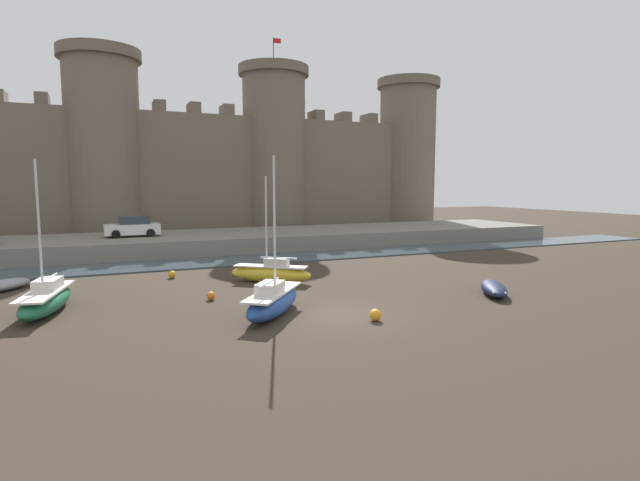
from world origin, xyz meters
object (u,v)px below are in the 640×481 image
at_px(sailboat_midflat_right, 46,299).
at_px(rowboat_midflat_left, 2,285).
at_px(rowboat_near_channel_right, 494,288).
at_px(mooring_buoy_near_channel, 211,296).
at_px(mooring_buoy_mid_mud, 172,274).
at_px(mooring_buoy_near_shore, 375,315).
at_px(sailboat_foreground_centre, 271,272).
at_px(car_quay_centre_east, 133,227).
at_px(sailboat_midflat_centre, 273,301).

bearing_deg(sailboat_midflat_right, rowboat_midflat_left, 113.26).
relative_size(sailboat_midflat_right, rowboat_midflat_left, 2.01).
xyz_separation_m(sailboat_midflat_right, rowboat_midflat_left, (-2.52, 5.86, -0.28)).
height_order(rowboat_near_channel_right, mooring_buoy_near_channel, rowboat_near_channel_right).
relative_size(mooring_buoy_mid_mud, mooring_buoy_near_channel, 1.07).
bearing_deg(mooring_buoy_near_shore, sailboat_foreground_centre, 98.52).
xyz_separation_m(mooring_buoy_near_shore, mooring_buoy_near_channel, (-5.33, 6.27, -0.04)).
relative_size(rowboat_near_channel_right, sailboat_foreground_centre, 0.59).
bearing_deg(mooring_buoy_near_shore, mooring_buoy_near_channel, 130.37).
height_order(sailboat_foreground_centre, car_quay_centre_east, sailboat_foreground_centre).
relative_size(sailboat_midflat_centre, mooring_buoy_near_shore, 13.68).
bearing_deg(mooring_buoy_mid_mud, sailboat_foreground_centre, -35.77).
distance_m(mooring_buoy_mid_mud, car_quay_centre_east, 12.32).
bearing_deg(sailboat_midflat_centre, sailboat_midflat_right, 153.81).
bearing_deg(rowboat_near_channel_right, sailboat_midflat_centre, 176.69).
xyz_separation_m(sailboat_midflat_right, mooring_buoy_near_shore, (12.24, -6.76, -0.33)).
bearing_deg(sailboat_foreground_centre, mooring_buoy_mid_mud, 144.23).
xyz_separation_m(rowboat_near_channel_right, rowboat_midflat_left, (-22.53, 10.82, -0.03)).
bearing_deg(rowboat_midflat_left, sailboat_midflat_centre, -42.05).
bearing_deg(sailboat_midflat_right, sailboat_foreground_centre, 12.81).
bearing_deg(rowboat_midflat_left, mooring_buoy_near_shore, -40.53).
relative_size(mooring_buoy_near_shore, mooring_buoy_mid_mud, 1.11).
xyz_separation_m(mooring_buoy_near_channel, car_quay_centre_east, (-2.42, 18.58, 1.92)).
distance_m(sailboat_foreground_centre, car_quay_centre_east, 16.94).
height_order(rowboat_near_channel_right, rowboat_midflat_left, rowboat_near_channel_right).
height_order(sailboat_midflat_right, rowboat_midflat_left, sailboat_midflat_right).
xyz_separation_m(rowboat_near_channel_right, mooring_buoy_mid_mud, (-14.07, 10.97, -0.12)).
distance_m(mooring_buoy_near_shore, mooring_buoy_near_channel, 8.23).
distance_m(sailboat_midflat_right, car_quay_centre_east, 18.71).
bearing_deg(sailboat_midflat_right, mooring_buoy_near_channel, -4.04).
xyz_separation_m(rowboat_midflat_left, mooring_buoy_near_shore, (14.76, -12.62, -0.06)).
xyz_separation_m(rowboat_midflat_left, mooring_buoy_mid_mud, (8.46, 0.15, -0.08)).
xyz_separation_m(sailboat_foreground_centre, car_quay_centre_east, (-6.37, 15.62, 1.55)).
xyz_separation_m(sailboat_midflat_right, sailboat_midflat_centre, (8.75, -4.30, 0.04)).
height_order(rowboat_near_channel_right, mooring_buoy_mid_mud, rowboat_near_channel_right).
bearing_deg(rowboat_midflat_left, mooring_buoy_mid_mud, 1.04).
relative_size(sailboat_midflat_centre, sailboat_foreground_centre, 1.12).
distance_m(mooring_buoy_mid_mud, mooring_buoy_near_channel, 6.57).
bearing_deg(rowboat_near_channel_right, mooring_buoy_mid_mud, 142.06).
distance_m(sailboat_midflat_centre, mooring_buoy_mid_mud, 10.70).
bearing_deg(mooring_buoy_near_channel, mooring_buoy_near_shore, -49.63).
xyz_separation_m(sailboat_foreground_centre, mooring_buoy_near_channel, (-3.95, -2.96, -0.38)).
bearing_deg(car_quay_centre_east, rowboat_midflat_left, -119.82).
distance_m(sailboat_midflat_right, mooring_buoy_near_channel, 6.94).
bearing_deg(mooring_buoy_near_shore, rowboat_midflat_left, 139.47).
relative_size(mooring_buoy_near_shore, car_quay_centre_east, 0.12).
bearing_deg(sailboat_midflat_centre, sailboat_foreground_centre, 72.69).
bearing_deg(sailboat_midflat_centre, rowboat_near_channel_right, -3.31).
height_order(sailboat_midflat_right, mooring_buoy_mid_mud, sailboat_midflat_right).
xyz_separation_m(sailboat_midflat_right, sailboat_foreground_centre, (10.86, 2.47, 0.00)).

